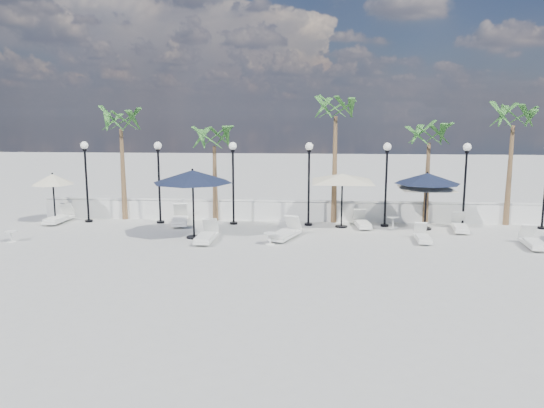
# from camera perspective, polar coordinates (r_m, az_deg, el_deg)

# --- Properties ---
(ground) EXTENTS (100.00, 100.00, 0.00)m
(ground) POSITION_cam_1_polar(r_m,az_deg,el_deg) (18.39, 3.82, -6.54)
(ground) COLOR #A9A8A3
(ground) RESTS_ON ground
(balustrade) EXTENTS (26.00, 0.30, 1.01)m
(balustrade) POSITION_cam_1_polar(r_m,az_deg,el_deg) (25.59, 3.95, -0.80)
(balustrade) COLOR silver
(balustrade) RESTS_ON ground
(lamppost_0) EXTENTS (0.36, 0.36, 3.84)m
(lamppost_0) POSITION_cam_1_polar(r_m,az_deg,el_deg) (26.50, -19.39, 3.45)
(lamppost_0) COLOR black
(lamppost_0) RESTS_ON ground
(lamppost_1) EXTENTS (0.36, 0.36, 3.84)m
(lamppost_1) POSITION_cam_1_polar(r_m,az_deg,el_deg) (25.31, -12.09, 3.52)
(lamppost_1) COLOR black
(lamppost_1) RESTS_ON ground
(lamppost_2) EXTENTS (0.36, 0.36, 3.84)m
(lamppost_2) POSITION_cam_1_polar(r_m,az_deg,el_deg) (24.56, -4.21, 3.52)
(lamppost_2) COLOR black
(lamppost_2) RESTS_ON ground
(lamppost_3) EXTENTS (0.36, 0.36, 3.84)m
(lamppost_3) POSITION_cam_1_polar(r_m,az_deg,el_deg) (24.30, 3.99, 3.46)
(lamppost_3) COLOR black
(lamppost_3) RESTS_ON ground
(lamppost_4) EXTENTS (0.36, 0.36, 3.84)m
(lamppost_4) POSITION_cam_1_polar(r_m,az_deg,el_deg) (24.54, 12.21, 3.32)
(lamppost_4) COLOR black
(lamppost_4) RESTS_ON ground
(lamppost_5) EXTENTS (0.36, 0.36, 3.84)m
(lamppost_5) POSITION_cam_1_polar(r_m,az_deg,el_deg) (25.27, 20.10, 3.13)
(lamppost_5) COLOR black
(lamppost_5) RESTS_ON ground
(palm_0) EXTENTS (2.60, 2.60, 5.50)m
(palm_0) POSITION_cam_1_polar(r_m,az_deg,el_deg) (26.55, -15.96, 8.07)
(palm_0) COLOR brown
(palm_0) RESTS_ON ground
(palm_1) EXTENTS (2.60, 2.60, 4.70)m
(palm_1) POSITION_cam_1_polar(r_m,az_deg,el_deg) (25.40, -6.23, 6.56)
(palm_1) COLOR brown
(palm_1) RESTS_ON ground
(palm_2) EXTENTS (2.60, 2.60, 6.10)m
(palm_2) POSITION_cam_1_polar(r_m,az_deg,el_deg) (24.97, 6.87, 9.62)
(palm_2) COLOR brown
(palm_2) RESTS_ON ground
(palm_3) EXTENTS (2.60, 2.60, 4.90)m
(palm_3) POSITION_cam_1_polar(r_m,az_deg,el_deg) (25.56, 16.55, 6.67)
(palm_3) COLOR brown
(palm_3) RESTS_ON ground
(palm_4) EXTENTS (2.60, 2.60, 5.70)m
(palm_4) POSITION_cam_1_polar(r_m,az_deg,el_deg) (26.57, 24.53, 7.99)
(palm_4) COLOR brown
(palm_4) RESTS_ON ground
(lounger_0) EXTENTS (0.75, 2.02, 0.74)m
(lounger_0) POSITION_cam_1_polar(r_m,az_deg,el_deg) (27.12, -21.91, -1.36)
(lounger_0) COLOR silver
(lounger_0) RESTS_ON ground
(lounger_1) EXTENTS (0.72, 2.02, 0.75)m
(lounger_1) POSITION_cam_1_polar(r_m,az_deg,el_deg) (21.65, -7.06, -3.40)
(lounger_1) COLOR silver
(lounger_1) RESTS_ON ground
(lounger_2) EXTENTS (1.34, 2.18, 0.78)m
(lounger_2) POSITION_cam_1_polar(r_m,az_deg,el_deg) (21.94, 1.46, -3.12)
(lounger_2) COLOR silver
(lounger_2) RESTS_ON ground
(lounger_3) EXTENTS (1.09, 2.24, 0.81)m
(lounger_3) POSITION_cam_1_polar(r_m,az_deg,el_deg) (25.11, -9.87, -1.59)
(lounger_3) COLOR silver
(lounger_3) RESTS_ON ground
(lounger_4) EXTENTS (0.61, 1.68, 0.62)m
(lounger_4) POSITION_cam_1_polar(r_m,az_deg,el_deg) (22.34, 15.90, -3.40)
(lounger_4) COLOR silver
(lounger_4) RESTS_ON ground
(lounger_5) EXTENTS (0.85, 1.91, 0.69)m
(lounger_5) POSITION_cam_1_polar(r_m,az_deg,el_deg) (24.78, 19.56, -2.26)
(lounger_5) COLOR silver
(lounger_5) RESTS_ON ground
(lounger_6) EXTENTS (0.77, 1.85, 0.67)m
(lounger_6) POSITION_cam_1_polar(r_m,az_deg,el_deg) (24.49, 9.65, -1.98)
(lounger_6) COLOR silver
(lounger_6) RESTS_ON ground
(lounger_7) EXTENTS (0.77, 1.94, 0.71)m
(lounger_7) POSITION_cam_1_polar(r_m,az_deg,el_deg) (22.92, 26.27, -3.65)
(lounger_7) COLOR silver
(lounger_7) RESTS_ON ground
(side_table_0) EXTENTS (0.46, 0.46, 0.44)m
(side_table_0) POSITION_cam_1_polar(r_m,az_deg,el_deg) (23.93, -26.26, -3.04)
(side_table_0) COLOR silver
(side_table_0) RESTS_ON ground
(side_table_1) EXTENTS (0.50, 0.50, 0.49)m
(side_table_1) POSITION_cam_1_polar(r_m,az_deg,el_deg) (20.99, -0.21, -3.63)
(side_table_1) COLOR silver
(side_table_1) RESTS_ON ground
(side_table_2) EXTENTS (0.54, 0.54, 0.52)m
(side_table_2) POSITION_cam_1_polar(r_m,az_deg,el_deg) (24.63, 12.90, -1.81)
(side_table_2) COLOR silver
(side_table_2) RESTS_ON ground
(parasol_navy_left) EXTENTS (3.30, 3.30, 2.92)m
(parasol_navy_left) POSITION_cam_1_polar(r_m,az_deg,el_deg) (21.98, -8.54, 2.91)
(parasol_navy_left) COLOR black
(parasol_navy_left) RESTS_ON ground
(parasol_navy_mid) EXTENTS (2.91, 2.91, 2.61)m
(parasol_navy_mid) POSITION_cam_1_polar(r_m,az_deg,el_deg) (24.40, 16.35, 2.63)
(parasol_navy_mid) COLOR black
(parasol_navy_mid) RESTS_ON ground
(parasol_cream_sq_a) EXTENTS (5.38, 5.38, 2.64)m
(parasol_cream_sq_a) POSITION_cam_1_polar(r_m,az_deg,el_deg) (24.05, 7.58, 3.22)
(parasol_cream_sq_a) COLOR black
(parasol_cream_sq_a) RESTS_ON ground
(parasol_cream_sq_b) EXTENTS (4.60, 4.60, 2.31)m
(parasol_cream_sq_b) POSITION_cam_1_polar(r_m,az_deg,el_deg) (24.59, 16.30, 2.32)
(parasol_cream_sq_b) COLOR black
(parasol_cream_sq_b) RESTS_ON ground
(parasol_cream_small) EXTENTS (1.95, 1.95, 2.40)m
(parasol_cream_small) POSITION_cam_1_polar(r_m,az_deg,el_deg) (26.91, -22.52, 2.40)
(parasol_cream_small) COLOR black
(parasol_cream_small) RESTS_ON ground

